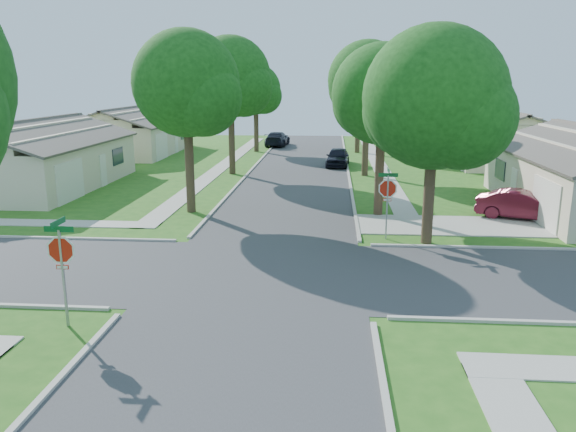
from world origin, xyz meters
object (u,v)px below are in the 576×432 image
(tree_w_near, at_px, (188,89))
(house_ne_far, at_px, (498,143))
(tree_e_mid, at_px, (368,84))
(tree_e_far, at_px, (359,86))
(car_driveway, at_px, (522,205))
(stop_sign_sw, at_px, (61,254))
(house_nw_far, at_px, (131,137))
(car_curb_east, at_px, (338,157))
(stop_sign_ne, at_px, (388,191))
(tree_w_mid, at_px, (231,81))
(tree_e_near, at_px, (383,99))
(tree_w_far, at_px, (256,92))
(house_nw_near, at_px, (36,163))
(car_curb_west, at_px, (277,139))
(tree_ne_corner, at_px, (436,104))

(tree_w_near, bearing_deg, house_ne_far, 44.09)
(tree_w_near, bearing_deg, tree_e_mid, 51.92)
(tree_w_near, distance_m, house_ne_far, 29.10)
(tree_e_far, height_order, car_driveway, tree_e_far)
(stop_sign_sw, relative_size, house_nw_far, 0.22)
(stop_sign_sw, relative_size, car_curb_east, 0.71)
(stop_sign_ne, xyz_separation_m, tree_w_mid, (-9.34, 16.31, 4.46))
(tree_w_near, bearing_deg, house_nw_far, 116.27)
(stop_sign_sw, bearing_deg, tree_e_near, 55.41)
(tree_e_near, relative_size, tree_e_mid, 0.90)
(tree_w_mid, relative_size, car_driveway, 2.28)
(tree_w_far, bearing_deg, house_nw_near, -120.82)
(house_ne_far, bearing_deg, house_nw_far, 174.64)
(tree_w_far, relative_size, house_nw_far, 0.59)
(tree_w_mid, bearing_deg, car_curb_west, 85.38)
(car_curb_west, bearing_deg, house_nw_far, 32.23)
(tree_w_mid, relative_size, house_ne_far, 0.70)
(tree_e_near, distance_m, house_nw_far, 31.24)
(car_driveway, bearing_deg, tree_e_far, 35.99)
(tree_e_mid, relative_size, house_nw_near, 0.68)
(tree_e_mid, distance_m, house_ne_far, 14.58)
(tree_w_far, relative_size, car_curb_east, 1.92)
(stop_sign_sw, xyz_separation_m, car_curb_east, (7.53, 30.05, -1.32))
(stop_sign_sw, height_order, tree_w_near, tree_w_near)
(tree_w_near, xyz_separation_m, house_nw_near, (-11.35, 5.99, -4.60))
(tree_e_near, height_order, car_driveway, tree_e_near)
(stop_sign_sw, distance_m, house_nw_far, 38.40)
(house_nw_near, bearing_deg, tree_w_near, -27.83)
(tree_e_far, height_order, car_curb_east, tree_e_far)
(tree_e_mid, height_order, car_curb_west, tree_e_mid)
(stop_sign_ne, distance_m, tree_w_far, 30.96)
(car_curb_east, bearing_deg, stop_sign_sw, -99.72)
(tree_e_near, distance_m, tree_w_mid, 15.26)
(tree_w_far, relative_size, tree_ne_corner, 0.93)
(tree_e_near, xyz_separation_m, car_curb_west, (-7.95, 29.83, -4.92))
(stop_sign_sw, relative_size, tree_e_far, 0.34)
(house_ne_far, relative_size, car_driveway, 3.24)
(stop_sign_ne, relative_size, tree_ne_corner, 0.34)
(stop_sign_sw, bearing_deg, house_ne_far, 58.45)
(tree_w_far, bearing_deg, tree_e_far, 0.00)
(stop_sign_sw, bearing_deg, tree_e_far, 76.27)
(house_nw_near, bearing_deg, tree_w_far, 59.18)
(tree_e_near, relative_size, car_curb_east, 1.98)
(stop_sign_ne, bearing_deg, house_ne_far, 65.07)
(tree_w_far, height_order, car_driveway, tree_w_far)
(tree_e_far, xyz_separation_m, house_nw_near, (-20.75, -19.01, -4.46))
(tree_w_near, xyz_separation_m, tree_w_mid, (0.00, 12.00, 0.37))
(house_ne_far, bearing_deg, car_driveway, -102.48)
(stop_sign_ne, distance_m, tree_e_far, 29.57)
(car_curb_east, xyz_separation_m, car_curb_west, (-6.03, 13.48, 0.01))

